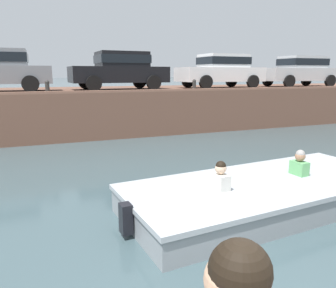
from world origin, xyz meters
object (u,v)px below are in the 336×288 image
Objects in this scene: motorboat_passing at (277,191)px; car_right_inner_white at (221,70)px; mooring_bollard_mid at (47,86)px; car_rightmost_silver at (300,70)px; mooring_bollard_east at (194,84)px; car_centre_black at (120,69)px.

motorboat_passing is 1.59× the size of car_right_inner_white.
mooring_bollard_mid is (-3.68, 7.30, 1.70)m from motorboat_passing.
motorboat_passing is 12.92m from car_rightmost_silver.
mooring_bollard_east is at bearing 0.00° from mooring_bollard_mid.
car_rightmost_silver is 9.40× the size of mooring_bollard_east.
car_rightmost_silver is 7.27m from mooring_bollard_east.
car_centre_black is at bearing 94.60° from motorboat_passing.
mooring_bollard_east is (-7.01, -1.86, -0.61)m from car_rightmost_silver.
motorboat_passing is 10.30m from car_right_inner_white.
car_rightmost_silver is at bearing -0.04° from car_right_inner_white.
mooring_bollard_east is at bearing 76.04° from motorboat_passing.
car_rightmost_silver is at bearing -0.02° from car_centre_black.
car_rightmost_silver is at bearing 46.07° from motorboat_passing.
motorboat_passing is 8.35m from mooring_bollard_mid.
car_centre_black is 9.56m from car_rightmost_silver.
mooring_bollard_east is (5.49, 0.00, 0.00)m from mooring_bollard_mid.
motorboat_passing is at bearing -114.15° from car_right_inner_white.
mooring_bollard_mid is (-12.50, -1.86, -0.61)m from car_rightmost_silver.
car_centre_black is 0.99× the size of car_right_inner_white.
car_right_inner_white is at bearing -0.01° from car_centre_black.
car_rightmost_silver is (4.71, -0.00, -0.00)m from car_right_inner_white.
mooring_bollard_east reaches higher than motorboat_passing.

